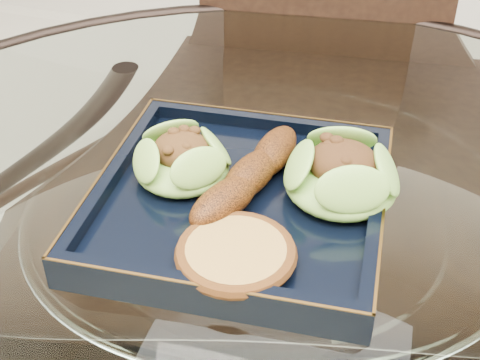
% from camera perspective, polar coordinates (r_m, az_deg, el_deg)
% --- Properties ---
extents(dining_table, '(1.13, 1.13, 0.77)m').
position_cam_1_polar(dining_table, '(0.74, 2.14, -14.73)').
color(dining_table, white).
rests_on(dining_table, ground).
extents(dining_chair, '(0.46, 0.46, 0.95)m').
position_cam_1_polar(dining_chair, '(1.09, 5.78, 0.30)').
color(dining_chair, '#311C10').
rests_on(dining_chair, ground).
extents(navy_plate, '(0.29, 0.29, 0.02)m').
position_cam_1_polar(navy_plate, '(0.64, -0.00, -2.15)').
color(navy_plate, black).
rests_on(navy_plate, dining_table).
extents(lettuce_wrap_left, '(0.12, 0.12, 0.03)m').
position_cam_1_polar(lettuce_wrap_left, '(0.65, -4.97, 1.49)').
color(lettuce_wrap_left, olive).
rests_on(lettuce_wrap_left, navy_plate).
extents(lettuce_wrap_right, '(0.12, 0.12, 0.04)m').
position_cam_1_polar(lettuce_wrap_right, '(0.63, 8.65, 0.17)').
color(lettuce_wrap_right, '#609A2C').
rests_on(lettuce_wrap_right, navy_plate).
extents(roasted_plantain, '(0.07, 0.18, 0.03)m').
position_cam_1_polar(roasted_plantain, '(0.64, 0.90, 0.46)').
color(roasted_plantain, '#5B2909').
rests_on(roasted_plantain, navy_plate).
extents(crumb_patty, '(0.11, 0.11, 0.02)m').
position_cam_1_polar(crumb_patty, '(0.56, -0.35, -6.46)').
color(crumb_patty, '#BC913E').
rests_on(crumb_patty, navy_plate).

